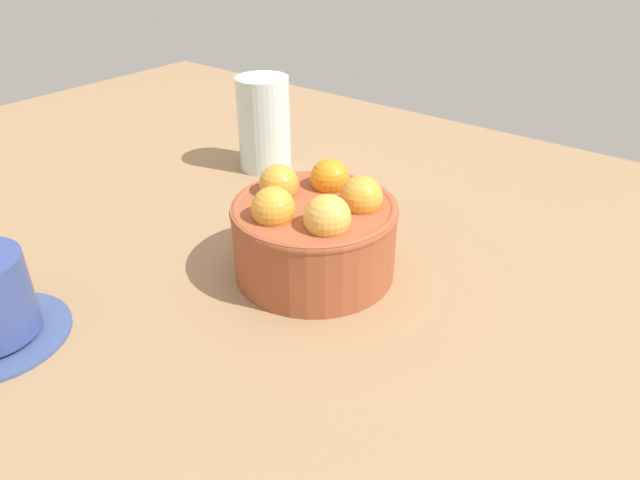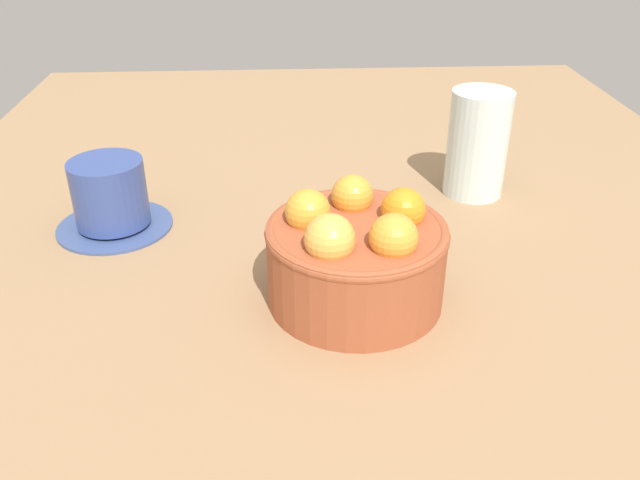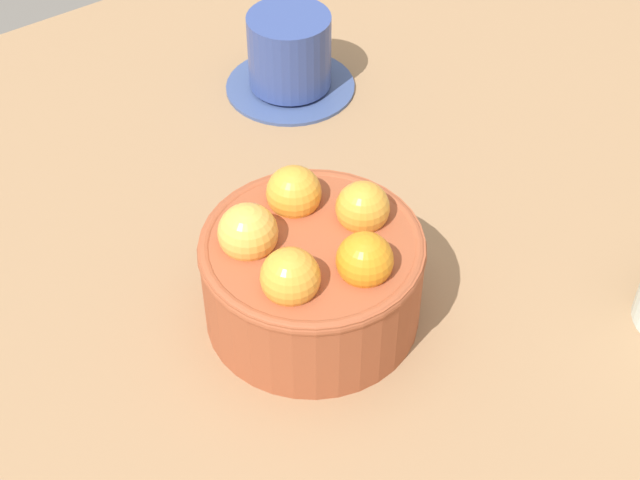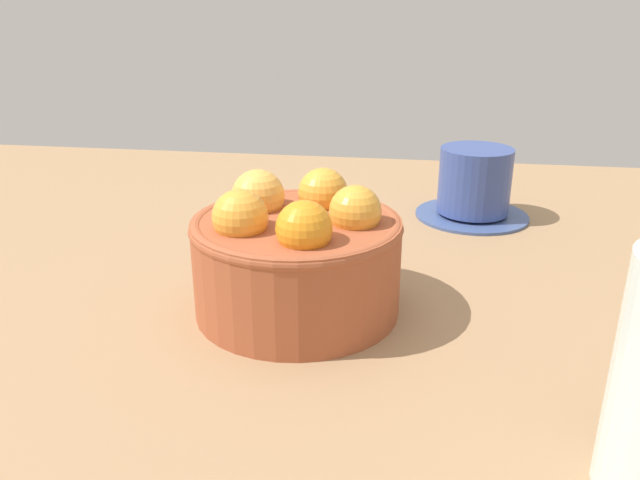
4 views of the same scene
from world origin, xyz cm
name	(u,v)px [view 3 (image 3 of 4)]	position (x,y,z in cm)	size (l,w,h in cm)	color
ground_plane	(313,332)	(0.00, 0.00, -1.94)	(145.39, 93.01, 3.88)	#997551
terracotta_bowl	(312,270)	(-0.03, 0.02, 4.36)	(14.84, 14.84, 9.68)	#9E4C2D
coffee_cup	(290,57)	(13.99, 22.99, 3.23)	(11.48, 11.48, 7.19)	#3C5083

